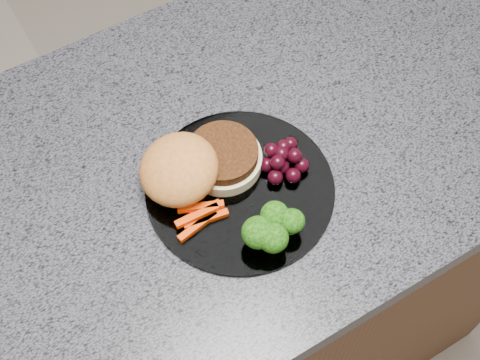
# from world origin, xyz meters

# --- Properties ---
(island_cabinet) EXTENTS (1.20, 0.60, 0.86)m
(island_cabinet) POSITION_xyz_m (0.00, 0.00, 0.43)
(island_cabinet) COLOR #542F1C
(island_cabinet) RESTS_ON ground
(countertop) EXTENTS (1.20, 0.60, 0.04)m
(countertop) POSITION_xyz_m (0.00, 0.00, 0.88)
(countertop) COLOR #50515B
(countertop) RESTS_ON island_cabinet
(plate) EXTENTS (0.26, 0.26, 0.01)m
(plate) POSITION_xyz_m (0.04, -0.07, 0.90)
(plate) COLOR white
(plate) RESTS_ON countertop
(burger) EXTENTS (0.18, 0.12, 0.06)m
(burger) POSITION_xyz_m (0.00, -0.02, 0.93)
(burger) COLOR beige
(burger) RESTS_ON plate
(carrot_sticks) EXTENTS (0.08, 0.04, 0.02)m
(carrot_sticks) POSITION_xyz_m (-0.03, -0.08, 0.91)
(carrot_sticks) COLOR #EE3C03
(carrot_sticks) RESTS_ON plate
(broccoli) EXTENTS (0.09, 0.07, 0.05)m
(broccoli) POSITION_xyz_m (0.04, -0.15, 0.94)
(broccoli) COLOR olive
(broccoli) RESTS_ON plate
(grape_bunch) EXTENTS (0.07, 0.07, 0.04)m
(grape_bunch) POSITION_xyz_m (0.11, -0.07, 0.92)
(grape_bunch) COLOR black
(grape_bunch) RESTS_ON plate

